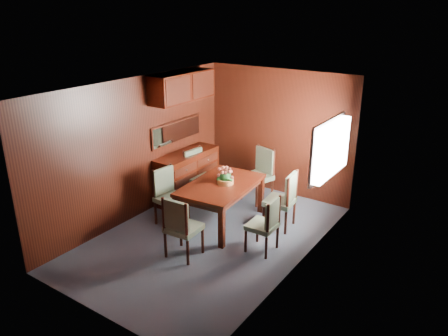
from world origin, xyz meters
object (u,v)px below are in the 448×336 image
Objects in this scene: chair_left_near at (168,193)px; dining_table at (221,189)px; chair_head at (180,225)px; chair_right_near at (266,222)px; sideboard at (187,175)px; flower_centerpiece at (225,176)px.

dining_table is at bearing 128.39° from chair_left_near.
chair_left_near reaches higher than chair_head.
sideboard is at bearing 66.92° from chair_right_near.
sideboard is 1.33m from flower_centerpiece.
sideboard is at bearing -153.23° from chair_left_near.
dining_table is 1.15m from chair_right_near.
chair_left_near reaches higher than chair_right_near.
flower_centerpiece reaches higher than chair_head.
chair_right_near is at bearing 98.35° from chair_left_near.
chair_right_near is (2.19, -0.88, 0.04)m from sideboard.
dining_table is at bearing -150.17° from flower_centerpiece.
chair_head reaches higher than chair_right_near.
flower_centerpiece is (0.80, 0.51, 0.32)m from chair_left_near.
chair_left_near reaches higher than dining_table.
flower_centerpiece is at bearing 24.95° from dining_table.
chair_head is at bearing -53.73° from sideboard.
chair_right_near is 1.16m from flower_centerpiece.
chair_left_near is at bearing 136.50° from chair_head.
dining_table is at bearing 68.98° from chair_right_near.
chair_left_near is at bearing -147.31° from flower_centerpiece.
dining_table is at bearing -23.72° from sideboard.
chair_right_near reaches higher than dining_table.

